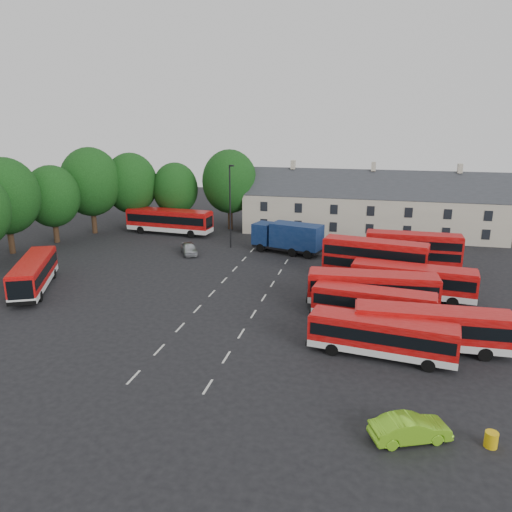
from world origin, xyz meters
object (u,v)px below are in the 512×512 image
object	(u,v)px
silver_car	(189,248)
box_truck	(288,236)
bus_west	(34,272)
bus_dd_south	(375,258)
lime_car	(410,429)
grit_bin	(491,440)
lamppost	(230,204)
bus_row_a	(382,334)

from	to	relation	value
silver_car	box_truck	bearing A→B (deg)	-13.38
bus_west	bus_dd_south	bearing A→B (deg)	-96.64
box_truck	lime_car	world-z (taller)	box_truck
grit_bin	lamppost	world-z (taller)	lamppost
bus_dd_south	lime_car	xyz separation A→B (m)	(2.07, -26.01, -1.70)
box_truck	grit_bin	world-z (taller)	box_truck
lime_car	grit_bin	size ratio (longest dim) A/B	5.02
bus_dd_south	silver_car	size ratio (longest dim) A/B	2.52
lime_car	bus_west	bearing A→B (deg)	41.68
box_truck	lime_car	size ratio (longest dim) A/B	2.15
bus_row_a	silver_car	world-z (taller)	bus_row_a
bus_west	lime_car	world-z (taller)	bus_west
bus_row_a	lime_car	distance (m)	9.30
bus_dd_south	grit_bin	size ratio (longest dim) A/B	12.67
bus_row_a	silver_car	bearing A→B (deg)	143.32
lime_car	grit_bin	distance (m)	4.00
lime_car	bus_dd_south	bearing A→B (deg)	-18.73
lime_car	grit_bin	xyz separation A→B (m)	(3.97, 0.40, -0.27)
grit_bin	bus_dd_south	bearing A→B (deg)	103.27
bus_dd_south	lime_car	distance (m)	26.15
bus_dd_south	grit_bin	distance (m)	26.39
bus_west	lamppost	distance (m)	24.25
box_truck	bus_dd_south	bearing A→B (deg)	-23.38
bus_west	lamppost	xyz separation A→B (m)	(13.82, 19.58, 3.73)
bus_west	box_truck	xyz separation A→B (m)	(21.31, 18.61, 0.28)
bus_west	box_truck	bearing A→B (deg)	-73.68
bus_dd_south	bus_west	xyz separation A→B (m)	(-31.49, -10.34, -0.58)
bus_dd_south	lamppost	xyz separation A→B (m)	(-17.67, 9.24, 3.15)
lamppost	silver_car	bearing A→B (deg)	-134.08
silver_car	lamppost	world-z (taller)	lamppost
box_truck	lamppost	size ratio (longest dim) A/B	0.86
bus_west	lamppost	world-z (taller)	lamppost
bus_dd_south	lamppost	distance (m)	20.19
box_truck	silver_car	distance (m)	12.02
bus_row_a	grit_bin	bearing A→B (deg)	-50.51
bus_west	lamppost	bearing A→B (deg)	-60.03
bus_dd_south	box_truck	xyz separation A→B (m)	(-10.18, 8.27, -0.29)
box_truck	grit_bin	distance (m)	37.61
bus_row_a	bus_west	world-z (taller)	bus_west
silver_car	grit_bin	distance (m)	41.38
bus_row_a	bus_dd_south	world-z (taller)	bus_dd_south
bus_row_a	lamppost	world-z (taller)	lamppost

